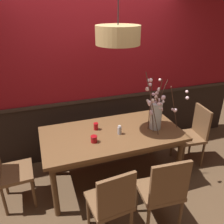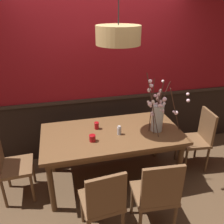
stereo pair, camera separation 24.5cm
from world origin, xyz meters
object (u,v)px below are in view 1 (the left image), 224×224
Objects in this scene: condiment_bottle at (120,130)px; dining_table at (112,138)px; candle_holder_nearer_edge at (96,126)px; chair_far_side_right at (108,119)px; chair_near_side_left at (112,202)px; chair_head_east_end at (194,133)px; vase_with_blossoms at (156,113)px; pendant_lamp at (118,35)px; chair_head_west_end at (9,170)px; candle_holder_nearer_center at (94,139)px; chair_far_side_left at (76,123)px; chair_near_side_right at (163,190)px.

dining_table is at bearing 138.95° from condiment_bottle.
chair_far_side_right is at bearing 61.42° from candle_holder_nearer_edge.
candle_holder_nearer_edge is (0.12, 1.01, 0.32)m from chair_near_side_left.
vase_with_blossoms reaches higher than chair_head_east_end.
pendant_lamp reaches higher than vase_with_blossoms.
chair_head_east_end is 1.02× the size of chair_head_west_end.
chair_head_east_end is at bearing -38.90° from chair_far_side_right.
pendant_lamp reaches higher than candle_holder_nearer_center.
chair_far_side_right reaches higher than candle_holder_nearer_edge.
chair_near_side_left is 1.29m from vase_with_blossoms.
chair_far_side_right is 1.03m from condiment_bottle.
chair_far_side_right is 7.29× the size of condiment_bottle.
pendant_lamp is at bearing 1.00° from chair_head_west_end.
condiment_bottle is (1.39, -0.06, 0.32)m from chair_head_west_end.
chair_far_side_left is at bearing 100.85° from candle_holder_nearer_edge.
pendant_lamp reaches higher than chair_far_side_right.
chair_near_side_right is at bearing -67.73° from candle_holder_nearer_edge.
chair_head_west_end is 10.58× the size of candle_holder_nearer_center.
chair_far_side_right is (0.53, 1.76, -0.01)m from chair_near_side_left.
chair_far_side_left is 1.89m from chair_head_east_end.
chair_head_east_end is 1.01× the size of chair_near_side_left.
chair_head_west_end is (-1.57, 0.91, -0.02)m from chair_near_side_right.
chair_head_west_end reaches higher than candle_holder_nearer_edge.
pendant_lamp is (-0.18, 0.94, 1.47)m from chair_near_side_right.
candle_holder_nearer_edge is (0.11, 0.29, 0.01)m from candle_holder_nearer_center.
dining_table is 1.98× the size of chair_head_east_end.
chair_head_east_end is 1.30m from condiment_bottle.
chair_near_side_left is 10.73× the size of candle_holder_nearer_center.
chair_far_side_left is 1.34m from chair_head_west_end.
condiment_bottle reaches higher than chair_far_side_right.
condiment_bottle is at bearing 101.75° from chair_near_side_right.
chair_head_east_end is 0.97× the size of chair_near_side_right.
condiment_bottle is at bearing 12.33° from candle_holder_nearer_center.
chair_head_east_end is 1.65m from candle_holder_nearer_center.
candle_holder_nearer_edge is at bearing 163.83° from vase_with_blossoms.
chair_head_east_end reaches higher than chair_head_west_end.
dining_table is 0.35m from candle_holder_nearer_center.
chair_head_east_end is at bearing 5.43° from candle_holder_nearer_center.
chair_near_side_right is 1.81m from chair_far_side_right.
chair_head_east_end is 1.86m from chair_near_side_left.
chair_near_side_right is 1.07× the size of chair_far_side_right.
candle_holder_nearer_center is at bearing -167.67° from condiment_bottle.
condiment_bottle reaches higher than candle_holder_nearer_edge.
vase_with_blossoms is at bearing 68.06° from chair_near_side_right.
vase_with_blossoms reaches higher than chair_head_west_end.
chair_far_side_left is 1.01× the size of chair_near_side_left.
candle_holder_nearer_center is (-1.62, -0.15, 0.31)m from chair_head_east_end.
candle_holder_nearer_edge is at bearing 140.54° from condiment_bottle.
chair_far_side_right is 1.16m from vase_with_blossoms.
chair_head_west_end is at bearing 149.84° from chair_near_side_right.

